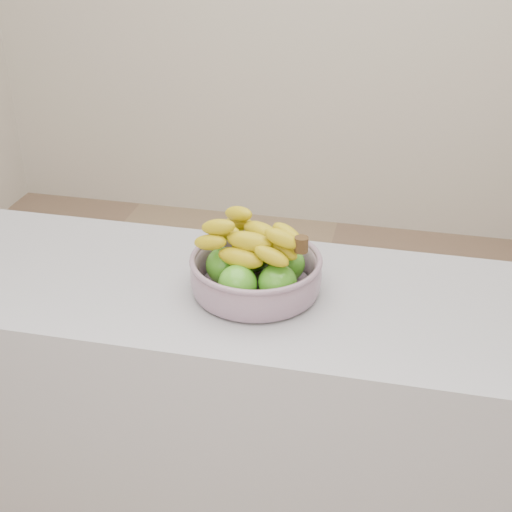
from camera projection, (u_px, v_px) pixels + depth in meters
The scene contains 3 objects.
ground at pixel (267, 468), 2.49m from camera, with size 4.00×4.00×0.00m, color #93785A.
counter at pixel (248, 424), 2.03m from camera, with size 2.00×0.60×0.90m, color #A2A1AA.
fruit_bowl at pixel (256, 269), 1.78m from camera, with size 0.33×0.33×0.19m.
Camera 1 is at (0.36, -1.79, 1.85)m, focal length 50.00 mm.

